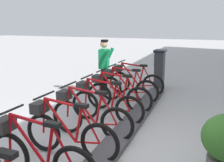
% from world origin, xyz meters
% --- Properties ---
extents(ground_plane, '(60.00, 60.00, 0.00)m').
position_xyz_m(ground_plane, '(0.00, 0.00, 0.00)').
color(ground_plane, '#B4B3B5').
extents(dock_rail_base, '(0.44, 8.68, 0.10)m').
position_xyz_m(dock_rail_base, '(0.00, 0.00, 0.05)').
color(dock_rail_base, '#47474C').
rests_on(dock_rail_base, ground).
extents(payment_kiosk, '(0.36, 0.52, 1.28)m').
position_xyz_m(payment_kiosk, '(0.05, -4.83, 0.67)').
color(payment_kiosk, '#38383D').
rests_on(payment_kiosk, ground).
extents(bike_docked_0, '(1.72, 0.54, 1.02)m').
position_xyz_m(bike_docked_0, '(0.62, -3.74, 0.43)').
color(bike_docked_0, black).
rests_on(bike_docked_0, ground).
extents(bike_docked_1, '(1.72, 0.54, 1.02)m').
position_xyz_m(bike_docked_1, '(0.62, -2.95, 0.43)').
color(bike_docked_1, black).
rests_on(bike_docked_1, ground).
extents(bike_docked_2, '(1.72, 0.54, 1.02)m').
position_xyz_m(bike_docked_2, '(0.62, -2.16, 0.43)').
color(bike_docked_2, black).
rests_on(bike_docked_2, ground).
extents(bike_docked_3, '(1.72, 0.54, 1.02)m').
position_xyz_m(bike_docked_3, '(0.62, -1.38, 0.43)').
color(bike_docked_3, black).
rests_on(bike_docked_3, ground).
extents(bike_docked_4, '(1.72, 0.54, 1.02)m').
position_xyz_m(bike_docked_4, '(0.62, -0.59, 0.43)').
color(bike_docked_4, black).
rests_on(bike_docked_4, ground).
extents(bike_docked_5, '(1.72, 0.54, 1.02)m').
position_xyz_m(bike_docked_5, '(0.62, 0.20, 0.43)').
color(bike_docked_5, black).
rests_on(bike_docked_5, ground).
extents(bike_docked_6, '(1.72, 0.54, 1.02)m').
position_xyz_m(bike_docked_6, '(0.62, 0.99, 0.43)').
color(bike_docked_6, black).
rests_on(bike_docked_6, ground).
extents(worker_near_rack, '(0.50, 0.68, 1.66)m').
position_xyz_m(worker_near_rack, '(1.45, -3.41, 0.91)').
color(worker_near_rack, white).
rests_on(worker_near_rack, ground).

